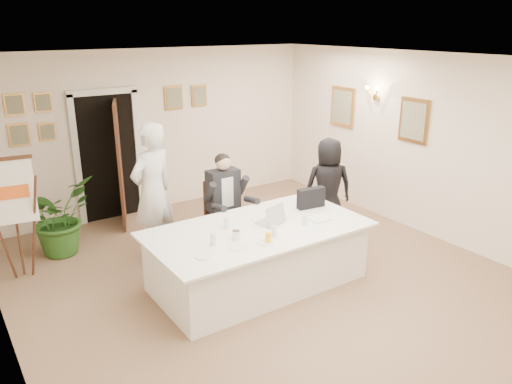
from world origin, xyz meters
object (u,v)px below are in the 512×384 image
Objects in this scene: conference_table at (258,255)px; oj_glass at (268,238)px; standing_man at (153,192)px; laptop at (270,212)px; standing_woman at (328,187)px; steel_jug at (236,235)px; laptop_bag at (311,198)px; seated_man at (225,202)px; flip_chart at (16,225)px; potted_palm at (58,217)px; paper_stack at (321,219)px.

oj_glass is (-0.16, -0.45, 0.45)m from conference_table.
laptop is at bearing 105.08° from standing_man.
standing_woman reaches higher than steel_jug.
laptop_bag is 3.62× the size of steel_jug.
seated_man is at bearing 141.07° from standing_man.
conference_table is 1.71× the size of flip_chart.
laptop_bag is (2.87, -2.18, 0.37)m from potted_palm.
paper_stack is (-0.19, -0.43, -0.13)m from laptop_bag.
standing_woman is 1.76m from laptop.
conference_table is 2.03m from standing_woman.
potted_palm reaches higher than steel_jug.
conference_table is 3.10m from flip_chart.
standing_man is 1.66m from steel_jug.
potted_palm is at bearing 3.67° from standing_woman.
steel_jug is (-0.61, -1.29, 0.10)m from seated_man.
standing_man reaches higher than seated_man.
conference_table is 1.88× the size of seated_man.
conference_table is 1.76m from standing_man.
standing_woman is at bearing 42.04° from laptop_bag.
seated_man is at bearing -30.65° from potted_palm.
seated_man is 0.75× the size of standing_man.
laptop is at bearing 152.33° from paper_stack.
oj_glass is (-0.98, -0.21, 0.05)m from paper_stack.
seated_man is at bearing 137.53° from laptop_bag.
standing_man is 2.34m from paper_stack.
standing_man is at bearing 107.52° from oj_glass.
flip_chart is at bearing -138.83° from potted_palm.
paper_stack is (0.59, -0.31, -0.13)m from laptop.
laptop is at bearing 52.40° from oj_glass.
flip_chart is 2.86m from steel_jug.
laptop is 0.67m from paper_stack.
flip_chart is 3.86m from laptop_bag.
potted_palm is 2.92m from steel_jug.
potted_palm is at bearing -59.66° from standing_man.
conference_table is at bearing 49.62° from standing_woman.
standing_woman is at bearing 31.22° from oj_glass.
potted_palm is at bearing 147.40° from seated_man.
standing_woman is at bearing 22.62° from conference_table.
standing_woman is 1.03m from laptop_bag.
laptop and laptop_bag have the same top height.
seated_man is 5.29× the size of paper_stack.
laptop is at bearing 18.33° from steel_jug.
oj_glass is (0.60, -1.92, -0.13)m from standing_man.
steel_jug is at bearing -60.03° from potted_palm.
flip_chart is 4.48× the size of laptop.
seated_man is 1.05m from standing_man.
laptop_bag is 0.49m from paper_stack.
seated_man is 0.91× the size of flip_chart.
potted_palm is (-3.71, 1.60, -0.22)m from standing_woman.
potted_palm reaches higher than laptop.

